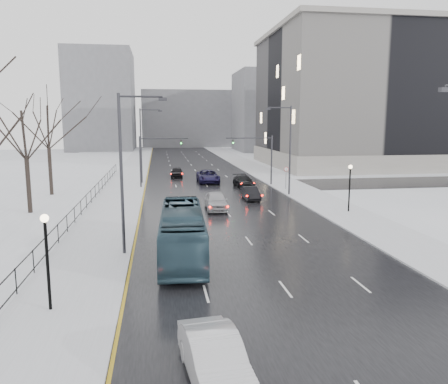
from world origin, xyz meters
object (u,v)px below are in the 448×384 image
tree_park_e (52,196)px  sedan_center_far (177,172)px  tree_park_d (31,214)px  streetlight_l_near (125,166)px  sedan_right_cross (208,176)px  lamppost_r_mid (350,181)px  streetlight_r_mid (288,146)px  bus (182,232)px  mast_signal_left (149,155)px  streetlight_l_far (143,142)px  sedan_left_near (215,359)px  sedan_right_far (244,181)px  sedan_center_near (216,201)px  sedan_right_near (251,193)px  lamppost_l (47,248)px  mast_signal_right (264,154)px  no_uturn_sign (286,171)px

tree_park_e → sedan_center_far: 20.48m
tree_park_d → streetlight_l_near: size_ratio=1.25×
sedan_right_cross → lamppost_r_mid: bearing=-64.2°
streetlight_r_mid → bus: bearing=-121.8°
mast_signal_left → streetlight_l_far: bearing=101.9°
tree_park_d → sedan_left_near: tree_park_d is taller
sedan_left_near → bus: 13.40m
tree_park_e → sedan_right_cross: bearing=22.4°
tree_park_e → sedan_center_far: size_ratio=3.11×
streetlight_l_near → bus: (3.37, -0.90, -4.04)m
streetlight_l_near → sedan_right_far: streetlight_l_near is taller
streetlight_l_near → sedan_center_far: bearing=83.0°
streetlight_r_mid → lamppost_r_mid: bearing=-74.2°
tree_park_e → tree_park_d: bearing=-87.7°
lamppost_r_mid → sedan_center_near: bearing=165.2°
streetlight_l_near → sedan_right_near: size_ratio=2.41×
sedan_right_near → bus: bearing=-114.1°
mast_signal_left → streetlight_l_near: bearing=-91.7°
tree_park_d → tree_park_e: tree_park_e is taller
streetlight_r_mid → mast_signal_left: 17.50m
tree_park_d → lamppost_l: 23.21m
tree_park_d → lamppost_l: bearing=-72.8°
lamppost_l → sedan_right_cross: bearing=73.8°
tree_park_d → streetlight_l_far: streetlight_l_far is taller
tree_park_e → sedan_right_cross: size_ratio=2.22×
tree_park_d → sedan_right_far: size_ratio=2.49×
sedan_right_near → sedan_center_near: bearing=-132.6°
tree_park_d → mast_signal_right: mast_signal_right is taller
streetlight_r_mid → lamppost_r_mid: 10.73m
streetlight_l_far → mast_signal_left: (0.84, -4.00, -1.51)m
streetlight_l_near → no_uturn_sign: 29.81m
streetlight_l_far → bus: streetlight_l_far is taller
sedan_right_far → sedan_right_near: bearing=-99.7°
lamppost_l → sedan_center_far: size_ratio=0.99×
sedan_right_far → streetlight_r_mid: bearing=-65.3°
streetlight_l_far → sedan_left_near: (3.67, -46.27, -4.79)m
sedan_right_cross → mast_signal_right: bearing=-28.5°
tree_park_d → streetlight_r_mid: 27.24m
sedan_left_near → no_uturn_sign: bearing=63.5°
mast_signal_left → no_uturn_sign: (16.53, -4.00, -1.81)m
streetlight_r_mid → sedan_center_far: bearing=122.6°
tree_park_e → lamppost_l: bearing=-77.3°
mast_signal_left → sedan_center_near: (6.48, -14.87, -3.21)m
tree_park_d → bus: (13.00, -14.90, 1.58)m
streetlight_l_far → lamppost_r_mid: streetlight_l_far is taller
mast_signal_left → sedan_right_near: mast_signal_left is taller
streetlight_l_far → bus: 33.32m
tree_park_d → lamppost_r_mid: bearing=-7.9°
mast_signal_right → sedan_center_far: mast_signal_right is taller
tree_park_d → mast_signal_right: bearing=29.1°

